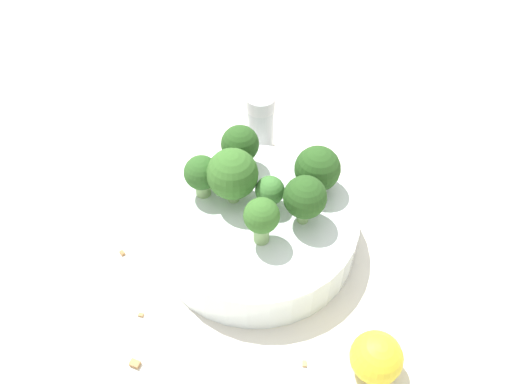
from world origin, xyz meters
name	(u,v)px	position (x,y,z in m)	size (l,w,h in m)	color
ground_plane	(256,241)	(0.00, 0.00, 0.00)	(3.00, 3.00, 0.00)	silver
bowl	(256,227)	(0.00, 0.00, 0.02)	(0.23, 0.23, 0.05)	silver
broccoli_floret_0	(270,192)	(0.01, 0.02, 0.07)	(0.03, 0.03, 0.04)	#8EB770
broccoli_floret_1	(240,145)	(-0.05, 0.06, 0.08)	(0.04, 0.04, 0.06)	#7A9E5B
broccoli_floret_2	(317,169)	(0.04, 0.07, 0.08)	(0.05, 0.05, 0.06)	#84AD66
broccoli_floret_3	(305,198)	(0.05, 0.01, 0.08)	(0.05, 0.05, 0.06)	#84AD66
broccoli_floret_4	(232,174)	(-0.03, 0.01, 0.09)	(0.06, 0.06, 0.07)	#8EB770
broccoli_floret_5	(262,218)	(0.02, -0.03, 0.08)	(0.04, 0.04, 0.06)	#84AD66
broccoli_floret_6	(201,174)	(-0.07, 0.00, 0.08)	(0.04, 0.04, 0.05)	#8EB770
pepper_shaker	(260,123)	(-0.07, 0.15, 0.04)	(0.04, 0.04, 0.08)	#B2B7BC
lemon_wedge	(376,357)	(0.17, -0.09, 0.02)	(0.05, 0.05, 0.05)	yellow
almond_crumb_0	(305,363)	(0.11, -0.11, 0.00)	(0.01, 0.00, 0.01)	tan
almond_crumb_1	(122,252)	(-0.13, -0.09, 0.00)	(0.01, 0.00, 0.01)	olive
almond_crumb_2	(135,363)	(-0.04, -0.19, 0.00)	(0.01, 0.01, 0.01)	#AD7F4C
almond_crumb_3	(141,314)	(-0.06, -0.14, 0.00)	(0.01, 0.00, 0.01)	#AD7F4C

